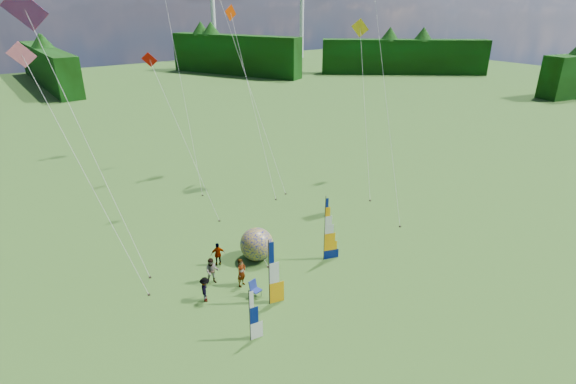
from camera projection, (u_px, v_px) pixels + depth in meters
ground at (341, 295)px, 26.54m from camera, size 220.00×220.00×0.00m
treeline_ring at (345, 236)px, 24.96m from camera, size 210.00×210.00×8.00m
turbine_left at (302, 3)px, 129.00m from camera, size 8.00×1.20×30.00m
turbine_right at (212, 4)px, 120.71m from camera, size 8.00×1.20×30.00m
feather_banner_main at (325, 230)px, 29.25m from camera, size 1.20×0.47×4.51m
side_banner_left at (269, 274)px, 24.97m from camera, size 1.10×0.36×4.03m
side_banner_far at (250, 317)px, 22.43m from camera, size 0.89×0.24×2.97m
bol_inflatable at (257, 244)px, 29.81m from camera, size 2.42×2.42×2.24m
spectator_a at (241, 272)px, 27.08m from camera, size 0.79×0.66×1.85m
spectator_b at (212, 271)px, 27.34m from camera, size 0.93×0.77×1.72m
spectator_c at (205, 289)px, 25.74m from camera, size 0.75×1.07×1.55m
spectator_d at (218, 254)px, 29.24m from camera, size 1.02×0.68×1.61m
camp_chair at (256, 289)px, 26.20m from camera, size 0.71×0.71×1.03m
kite_whale at (245, 66)px, 41.01m from camera, size 3.57×15.87×20.99m
kite_rainbow_delta at (87, 132)px, 26.83m from camera, size 10.69×13.56×17.60m
kite_parafoil at (388, 95)px, 34.23m from camera, size 10.03×12.80×18.77m
small_kite_red at (184, 136)px, 34.59m from camera, size 6.15×8.91×12.81m
small_kite_orange at (253, 98)px, 39.60m from camera, size 7.12×11.97×16.17m
small_kite_yellow at (365, 104)px, 39.91m from camera, size 10.79×12.27×15.09m
small_kite_pink at (87, 172)px, 24.90m from camera, size 6.19×8.51×14.57m
small_kite_green at (178, 62)px, 39.82m from camera, size 5.56×12.54×21.86m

